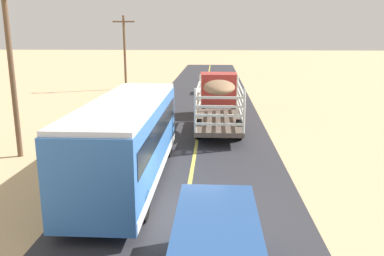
# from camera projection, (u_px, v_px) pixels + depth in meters

# --- Properties ---
(ground_plane) EXTENTS (240.00, 240.00, 0.00)m
(ground_plane) POSITION_uv_depth(u_px,v_px,m) (185.00, 213.00, 12.78)
(ground_plane) COLOR tan
(road_surface) EXTENTS (8.00, 120.00, 0.02)m
(road_surface) POSITION_uv_depth(u_px,v_px,m) (185.00, 213.00, 12.78)
(road_surface) COLOR #2D2D33
(road_surface) RESTS_ON ground
(road_centre_line) EXTENTS (0.16, 117.60, 0.00)m
(road_centre_line) POSITION_uv_depth(u_px,v_px,m) (185.00, 212.00, 12.77)
(road_centre_line) COLOR #D8CC4C
(road_centre_line) RESTS_ON road_surface
(suv_near) EXTENTS (1.90, 4.62, 1.93)m
(suv_near) POSITION_uv_depth(u_px,v_px,m) (216.00, 253.00, 8.47)
(suv_near) COLOR #264C8C
(suv_near) RESTS_ON road_surface
(livestock_truck) EXTENTS (2.53, 9.70, 3.02)m
(livestock_truck) POSITION_uv_depth(u_px,v_px,m) (219.00, 94.00, 25.53)
(livestock_truck) COLOR #B2332D
(livestock_truck) RESTS_ON road_surface
(bus) EXTENTS (2.54, 10.00, 3.21)m
(bus) POSITION_uv_depth(u_px,v_px,m) (128.00, 138.00, 15.06)
(bus) COLOR #3872C6
(bus) RESTS_ON road_surface
(car_far) EXTENTS (1.80, 4.40, 1.46)m
(car_far) POSITION_uv_depth(u_px,v_px,m) (216.00, 86.00, 37.95)
(car_far) COLOR silver
(car_far) RESTS_ON road_surface
(power_pole_near) EXTENTS (2.20, 0.24, 7.90)m
(power_pole_near) POSITION_uv_depth(u_px,v_px,m) (11.00, 65.00, 17.66)
(power_pole_near) COLOR brown
(power_pole_near) RESTS_ON ground
(power_pole_mid) EXTENTS (2.20, 0.24, 7.30)m
(power_pole_mid) POSITION_uv_depth(u_px,v_px,m) (125.00, 50.00, 39.72)
(power_pole_mid) COLOR brown
(power_pole_mid) RESTS_ON ground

